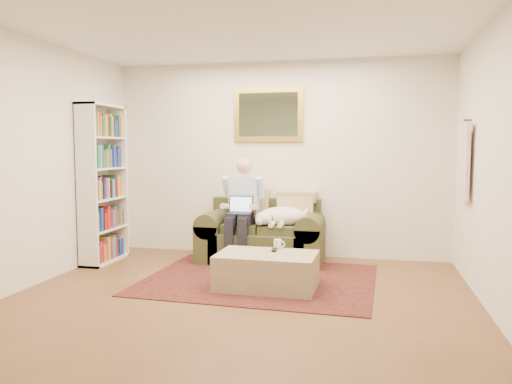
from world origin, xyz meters
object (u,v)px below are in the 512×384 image
(laptop, at_px, (240,209))
(coffee_mug, at_px, (278,244))
(sofa, at_px, (262,240))
(seated_man, at_px, (241,211))
(sleeping_dog, at_px, (282,216))
(ottoman, at_px, (267,271))
(bookshelf, at_px, (103,184))

(laptop, bearing_deg, coffee_mug, -50.68)
(sofa, height_order, laptop, laptop)
(sofa, xyz_separation_m, seated_man, (-0.24, -0.14, 0.39))
(sleeping_dog, height_order, ottoman, sleeping_dog)
(sleeping_dog, xyz_separation_m, bookshelf, (-2.25, -0.39, 0.40))
(sleeping_dog, distance_m, coffee_mug, 0.90)
(sleeping_dog, bearing_deg, coffee_mug, -83.59)
(coffee_mug, bearing_deg, seated_man, 127.15)
(sofa, relative_size, coffee_mug, 15.73)
(ottoman, distance_m, coffee_mug, 0.36)
(laptop, xyz_separation_m, ottoman, (0.55, -1.02, -0.51))
(seated_man, relative_size, coffee_mug, 13.23)
(seated_man, distance_m, sleeping_dog, 0.53)
(seated_man, distance_m, bookshelf, 1.79)
(seated_man, height_order, laptop, seated_man)
(seated_man, bearing_deg, sofa, 31.45)
(sleeping_dog, relative_size, coffee_mug, 6.48)
(coffee_mug, xyz_separation_m, bookshelf, (-2.35, 0.49, 0.58))
(coffee_mug, bearing_deg, sofa, 111.68)
(sleeping_dog, relative_size, ottoman, 0.64)
(seated_man, bearing_deg, coffee_mug, -52.85)
(ottoman, bearing_deg, bookshelf, 161.61)
(sleeping_dog, bearing_deg, seated_man, -172.87)
(sofa, relative_size, sleeping_dog, 2.43)
(sleeping_dog, height_order, bookshelf, bookshelf)
(sofa, bearing_deg, laptop, -138.98)
(ottoman, bearing_deg, coffee_mug, 76.67)
(sofa, distance_m, coffee_mug, 1.04)
(sofa, xyz_separation_m, coffee_mug, (0.38, -0.96, 0.15))
(seated_man, bearing_deg, laptop, -90.00)
(sofa, bearing_deg, coffee_mug, -68.32)
(sofa, xyz_separation_m, bookshelf, (-1.97, -0.47, 0.73))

